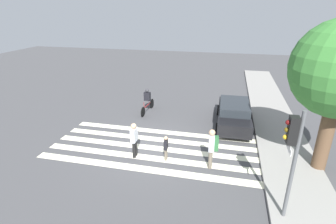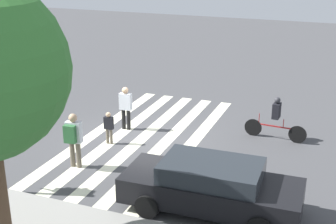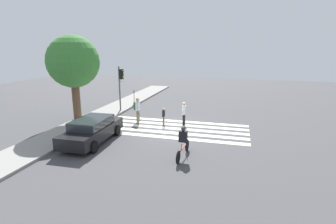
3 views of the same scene
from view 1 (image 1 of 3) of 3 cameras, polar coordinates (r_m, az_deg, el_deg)
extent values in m
plane|color=#444447|center=(13.01, -3.27, -7.81)|extent=(60.00, 60.00, 0.00)
cube|color=gray|center=(12.91, 24.90, -9.95)|extent=(36.00, 2.50, 0.14)
cube|color=#F2EDCC|center=(14.56, -1.27, -4.34)|extent=(0.46, 10.00, 0.01)
cube|color=#F2EDCC|center=(13.78, -2.21, -5.97)|extent=(0.46, 10.00, 0.01)
cube|color=#F2EDCC|center=(13.01, -3.27, -7.79)|extent=(0.46, 10.00, 0.01)
cube|color=#F2EDCC|center=(12.26, -4.47, -9.84)|extent=(0.46, 10.00, 0.01)
cube|color=#F2EDCC|center=(11.54, -5.84, -12.15)|extent=(0.46, 10.00, 0.01)
cylinder|color=#515456|center=(8.89, 25.51, -11.22)|extent=(0.12, 0.12, 3.80)
cube|color=black|center=(8.26, 25.52, -3.63)|extent=(0.32, 0.26, 0.84)
cube|color=silver|center=(8.51, 24.87, -7.29)|extent=(0.60, 0.02, 0.16)
sphere|color=#590F0F|center=(8.13, 24.69, -2.08)|extent=(0.15, 0.15, 0.15)
sphere|color=#59470F|center=(8.22, 24.44, -3.55)|extent=(0.15, 0.15, 0.15)
sphere|color=gold|center=(8.32, 24.19, -5.00)|extent=(0.15, 0.15, 0.15)
cylinder|color=brown|center=(12.45, 30.94, -4.97)|extent=(0.56, 0.56, 2.94)
cylinder|color=black|center=(12.30, -7.07, -7.72)|extent=(0.15, 0.15, 0.79)
cylinder|color=black|center=(12.13, -7.41, -8.18)|extent=(0.15, 0.15, 0.79)
cube|color=silver|center=(11.88, -7.40, -4.98)|extent=(0.46, 0.21, 0.63)
sphere|color=tan|center=(11.69, -7.50, -3.07)|extent=(0.25, 0.25, 0.25)
cylinder|color=#6B6051|center=(12.01, -0.37, -8.98)|extent=(0.10, 0.10, 0.56)
cylinder|color=#6B6051|center=(11.88, -0.54, -9.33)|extent=(0.10, 0.10, 0.56)
cube|color=black|center=(11.69, -0.46, -7.05)|extent=(0.33, 0.16, 0.44)
sphere|color=tan|center=(11.55, -0.47, -5.71)|extent=(0.17, 0.17, 0.17)
cylinder|color=#6B6051|center=(11.62, 9.26, -9.62)|extent=(0.16, 0.16, 0.85)
cylinder|color=#6B6051|center=(11.43, 9.17, -10.19)|extent=(0.16, 0.16, 0.85)
cube|color=silver|center=(11.15, 9.45, -6.59)|extent=(0.51, 0.27, 0.67)
sphere|color=tan|center=(10.93, 9.60, -4.44)|extent=(0.26, 0.26, 0.26)
cube|color=#2D6638|center=(11.12, 10.45, -6.72)|extent=(0.38, 0.21, 0.56)
cylinder|color=black|center=(16.51, -5.48, 0.03)|extent=(0.64, 0.09, 0.64)
cylinder|color=black|center=(17.90, -3.53, 1.85)|extent=(0.64, 0.09, 0.64)
cube|color=maroon|center=(17.14, -4.48, 1.52)|extent=(1.36, 0.13, 0.04)
cylinder|color=maroon|center=(17.33, -4.16, 2.33)|extent=(0.03, 0.03, 0.32)
cylinder|color=maroon|center=(16.55, -5.26, 1.48)|extent=(0.03, 0.03, 0.40)
cube|color=black|center=(16.94, -4.54, 3.41)|extent=(0.27, 0.42, 0.55)
sphere|color=#333338|center=(16.82, -4.58, 4.69)|extent=(0.22, 0.22, 0.22)
cube|color=black|center=(15.65, 14.09, -0.72)|extent=(4.68, 1.87, 0.68)
cube|color=#23282D|center=(15.44, 14.28, 1.24)|extent=(2.59, 1.68, 0.46)
cylinder|color=black|center=(14.52, 17.52, -4.13)|extent=(0.64, 0.22, 0.64)
cylinder|color=black|center=(14.42, 10.71, -3.64)|extent=(0.64, 0.22, 0.64)
cylinder|color=black|center=(17.15, 16.75, 0.02)|extent=(0.64, 0.22, 0.64)
cylinder|color=black|center=(17.06, 11.00, 0.46)|extent=(0.64, 0.22, 0.64)
camera|label=2|loc=(20.55, 47.63, 15.74)|focal=50.00mm
camera|label=3|loc=(28.19, -2.18, 19.62)|focal=28.00mm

